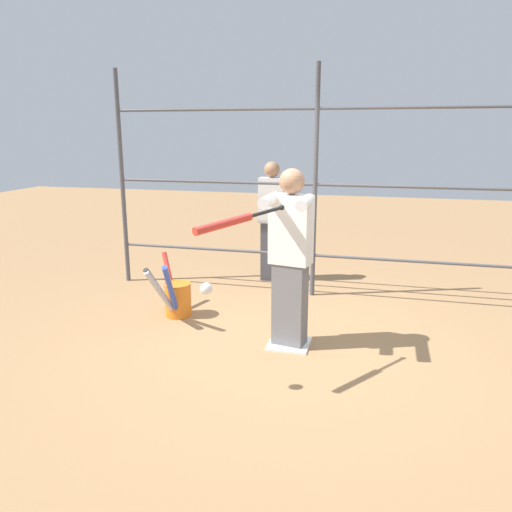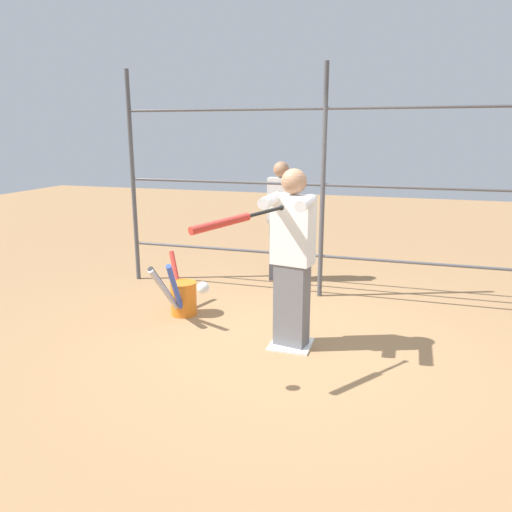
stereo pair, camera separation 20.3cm
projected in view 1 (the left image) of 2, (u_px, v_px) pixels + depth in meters
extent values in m
plane|color=#9E754C|center=(289.00, 345.00, 4.95)|extent=(24.00, 24.00, 0.00)
cube|color=white|center=(289.00, 344.00, 4.94)|extent=(0.40, 0.40, 0.02)
cylinder|color=#4C4C51|center=(315.00, 185.00, 6.10)|extent=(0.06, 0.06, 2.84)
cylinder|color=#4C4C51|center=(122.00, 180.00, 6.73)|extent=(0.06, 0.06, 2.84)
cylinder|color=#4C4C51|center=(313.00, 255.00, 6.32)|extent=(5.23, 0.04, 0.04)
cylinder|color=#4C4C51|center=(315.00, 185.00, 6.10)|extent=(5.23, 0.04, 0.04)
cylinder|color=#4C4C51|center=(317.00, 109.00, 5.89)|extent=(5.23, 0.04, 0.04)
cube|color=slate|center=(290.00, 305.00, 4.84)|extent=(0.34, 0.25, 0.83)
cube|color=white|center=(291.00, 230.00, 4.66)|extent=(0.42, 0.29, 0.65)
sphere|color=#9E7051|center=(292.00, 181.00, 4.55)|extent=(0.24, 0.24, 0.24)
cylinder|color=white|center=(305.00, 203.00, 4.30)|extent=(0.10, 0.46, 0.10)
cylinder|color=white|center=(269.00, 200.00, 4.44)|extent=(0.10, 0.46, 0.10)
sphere|color=black|center=(282.00, 207.00, 4.16)|extent=(0.05, 0.05, 0.05)
cylinder|color=black|center=(266.00, 212.00, 4.05)|extent=(0.22, 0.32, 0.06)
cylinder|color=red|center=(224.00, 224.00, 3.76)|extent=(0.35, 0.49, 0.12)
sphere|color=white|center=(206.00, 289.00, 3.83)|extent=(0.10, 0.10, 0.10)
cylinder|color=orange|center=(178.00, 300.00, 5.68)|extent=(0.30, 0.30, 0.38)
torus|color=orange|center=(177.00, 284.00, 5.64)|extent=(0.31, 0.31, 0.01)
cylinder|color=#B2B2B7|center=(162.00, 294.00, 5.39)|extent=(0.17, 0.52, 0.65)
cylinder|color=black|center=(161.00, 293.00, 5.40)|extent=(0.18, 0.50, 0.67)
cylinder|color=red|center=(170.00, 281.00, 5.90)|extent=(0.37, 0.42, 0.62)
cylinder|color=#334CB2|center=(171.00, 292.00, 5.36)|extent=(0.15, 0.52, 0.71)
cube|color=#3F3F47|center=(271.00, 251.00, 7.01)|extent=(0.27, 0.17, 0.82)
cube|color=silver|center=(272.00, 200.00, 6.84)|extent=(0.34, 0.19, 0.62)
sphere|color=#9E7051|center=(272.00, 169.00, 6.74)|extent=(0.21, 0.21, 0.21)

